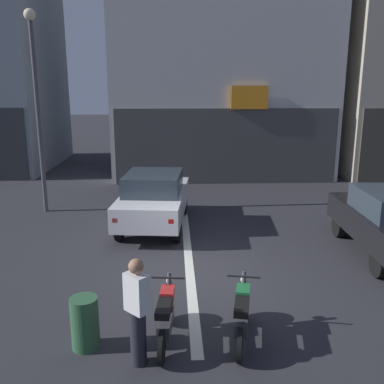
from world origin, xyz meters
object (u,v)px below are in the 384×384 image
motorcycle_red_row_leftmost (166,315)px  motorcycle_green_row_left_mid (242,314)px  street_lamp (36,92)px  trash_bin (85,323)px  car_white_crossing_near (154,198)px  car_red_down_street (216,152)px  person_by_motorcycles (137,311)px

motorcycle_red_row_leftmost → motorcycle_green_row_left_mid: 1.23m
street_lamp → trash_bin: bearing=-69.8°
street_lamp → trash_bin: size_ratio=7.47×
motorcycle_green_row_left_mid → trash_bin: size_ratio=1.94×
car_white_crossing_near → trash_bin: size_ratio=5.01×
street_lamp → motorcycle_green_row_left_mid: bearing=-55.1°
motorcycle_red_row_leftmost → car_white_crossing_near: bearing=94.2°
car_red_down_street → person_by_motorcycles: 15.98m
motorcycle_red_row_leftmost → person_by_motorcycles: bearing=-125.3°
car_red_down_street → motorcycle_red_row_leftmost: (-2.30, -15.18, -0.43)m
car_white_crossing_near → car_red_down_street: 9.65m
motorcycle_green_row_left_mid → person_by_motorcycles: (-1.63, -0.56, 0.40)m
car_white_crossing_near → car_red_down_street: size_ratio=1.03×
person_by_motorcycles → trash_bin: bearing=152.9°
person_by_motorcycles → trash_bin: person_by_motorcycles is taller
motorcycle_red_row_leftmost → trash_bin: size_ratio=1.96×
car_red_down_street → street_lamp: size_ratio=0.65×
motorcycle_green_row_left_mid → trash_bin: (-2.50, -0.12, -0.03)m
car_white_crossing_near → street_lamp: (-3.71, 1.77, 3.01)m
motorcycle_red_row_leftmost → trash_bin: bearing=-174.6°
motorcycle_green_row_left_mid → person_by_motorcycles: size_ratio=0.99×
car_white_crossing_near → person_by_motorcycles: (0.03, -6.49, -0.03)m
car_red_down_street → trash_bin: car_red_down_street is taller
car_white_crossing_near → person_by_motorcycles: bearing=-89.7°
trash_bin → motorcycle_green_row_left_mid: bearing=2.7°
street_lamp → motorcycle_green_row_left_mid: size_ratio=3.85×
car_white_crossing_near → car_red_down_street: bearing=73.5°
motorcycle_red_row_leftmost → motorcycle_green_row_left_mid: (1.23, -0.00, 0.00)m
street_lamp → person_by_motorcycles: street_lamp is taller
person_by_motorcycles → motorcycle_red_row_leftmost: bearing=54.7°
street_lamp → motorcycle_green_row_left_mid: 10.01m
person_by_motorcycles → car_white_crossing_near: bearing=90.3°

